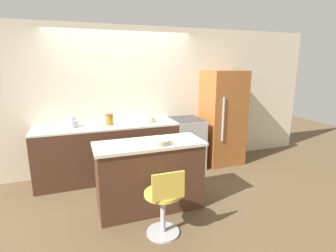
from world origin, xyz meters
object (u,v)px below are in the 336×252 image
(kettle, at_px, (72,122))
(mixing_bowl, at_px, (149,119))
(refrigerator, at_px, (222,118))
(stool_chair, at_px, (164,204))
(oven_range, at_px, (186,143))

(kettle, distance_m, mixing_bowl, 1.29)
(refrigerator, bearing_deg, kettle, 179.75)
(refrigerator, distance_m, kettle, 2.78)
(stool_chair, xyz_separation_m, kettle, (-0.91, 1.85, 0.63))
(mixing_bowl, bearing_deg, refrigerator, -0.46)
(oven_range, distance_m, mixing_bowl, 0.88)
(oven_range, bearing_deg, mixing_bowl, 179.08)
(refrigerator, relative_size, kettle, 9.07)
(stool_chair, distance_m, kettle, 2.16)
(refrigerator, distance_m, stool_chair, 2.67)
(oven_range, height_order, stool_chair, oven_range)
(oven_range, relative_size, mixing_bowl, 4.43)
(kettle, height_order, mixing_bowl, kettle)
(refrigerator, relative_size, stool_chair, 2.18)
(kettle, bearing_deg, refrigerator, -0.25)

